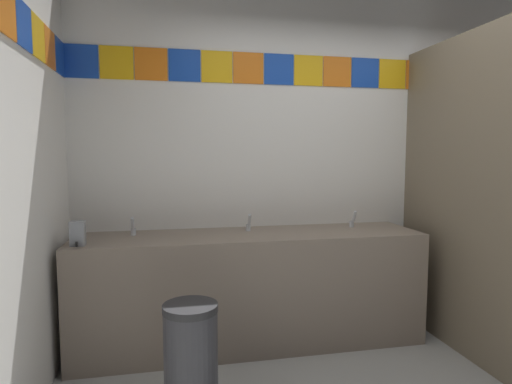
# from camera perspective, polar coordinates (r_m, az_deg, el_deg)

# --- Properties ---
(wall_back) EXTENTS (4.19, 0.09, 2.89)m
(wall_back) POSITION_cam_1_polar(r_m,az_deg,el_deg) (3.63, 10.47, 5.56)
(wall_back) COLOR white
(wall_back) RESTS_ON ground_plane
(vanity_counter) EXTENTS (2.54, 0.60, 0.83)m
(vanity_counter) POSITION_cam_1_polar(r_m,az_deg,el_deg) (3.23, -0.68, -12.70)
(vanity_counter) COLOR gray
(vanity_counter) RESTS_ON ground_plane
(faucet_left) EXTENTS (0.04, 0.10, 0.14)m
(faucet_left) POSITION_cam_1_polar(r_m,az_deg,el_deg) (3.17, -16.27, -4.75)
(faucet_left) COLOR silver
(faucet_left) RESTS_ON vanity_counter
(faucet_center) EXTENTS (0.04, 0.10, 0.14)m
(faucet_center) POSITION_cam_1_polar(r_m,az_deg,el_deg) (3.21, -0.99, -4.41)
(faucet_center) COLOR silver
(faucet_center) RESTS_ON vanity_counter
(faucet_right) EXTENTS (0.04, 0.10, 0.14)m
(faucet_right) POSITION_cam_1_polar(r_m,az_deg,el_deg) (3.46, 12.93, -3.83)
(faucet_right) COLOR silver
(faucet_right) RESTS_ON vanity_counter
(soap_dispenser) EXTENTS (0.09, 0.09, 0.16)m
(soap_dispenser) POSITION_cam_1_polar(r_m,az_deg,el_deg) (2.94, -22.95, -5.19)
(soap_dispenser) COLOR gray
(soap_dispenser) RESTS_ON vanity_counter
(stall_divider) EXTENTS (0.92, 1.32, 2.25)m
(stall_divider) POSITION_cam_1_polar(r_m,az_deg,el_deg) (3.27, 30.56, -0.69)
(stall_divider) COLOR #726651
(stall_divider) RESTS_ON ground_plane
(toilet) EXTENTS (0.39, 0.49, 0.74)m
(toilet) POSITION_cam_1_polar(r_m,az_deg,el_deg) (4.12, 29.26, -11.20)
(toilet) COLOR white
(toilet) RESTS_ON ground_plane
(trash_bin) EXTENTS (0.30, 0.30, 0.62)m
(trash_bin) POSITION_cam_1_polar(r_m,az_deg,el_deg) (2.47, -8.77, -21.52)
(trash_bin) COLOR #333338
(trash_bin) RESTS_ON ground_plane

